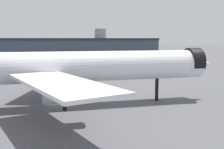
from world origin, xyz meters
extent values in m
plane|color=#56565B|center=(0.00, 0.00, 0.00)|extent=(900.00, 900.00, 0.00)
cylinder|color=white|center=(3.45, -0.59, 7.18)|extent=(49.29, 5.76, 5.52)
cone|color=white|center=(28.08, -0.71, 7.18)|extent=(6.10, 5.44, 5.41)
cylinder|color=black|center=(26.98, -0.71, 7.59)|extent=(2.51, 5.59, 5.58)
cube|color=white|center=(-0.30, 13.27, 6.49)|extent=(14.43, 23.52, 0.44)
cylinder|color=#B7BAC1|center=(0.87, 10.60, 4.67)|extent=(6.91, 3.07, 3.04)
cube|color=white|center=(-0.43, -14.42, 6.49)|extent=(14.26, 23.51, 0.44)
cylinder|color=#B7BAC1|center=(0.77, -11.77, 4.67)|extent=(6.91, 3.07, 3.04)
cylinder|color=black|center=(19.21, -0.67, 2.21)|extent=(0.66, 0.66, 4.42)
cylinder|color=black|center=(1.00, 2.32, 2.21)|extent=(0.66, 0.66, 4.42)
cylinder|color=black|center=(0.97, -3.48, 2.21)|extent=(0.66, 0.66, 4.42)
cube|color=#3D4756|center=(-1.74, 186.39, 5.75)|extent=(203.45, 43.19, 11.50)
cube|color=#232628|center=(-1.74, 186.39, 12.10)|extent=(203.66, 46.04, 1.20)
cylinder|color=#939399|center=(48.66, 190.06, 10.50)|extent=(10.29, 10.29, 21.01)
camera|label=1|loc=(-2.56, -49.81, 12.18)|focal=43.84mm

